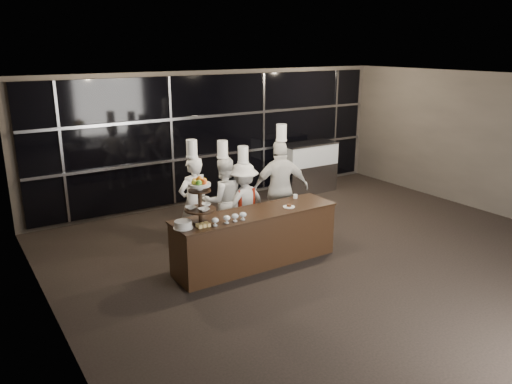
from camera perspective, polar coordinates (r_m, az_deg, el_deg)
room at (r=7.74m, az=13.64°, el=0.74°), size 10.00×10.00×10.00m
window_wall at (r=11.61m, az=-4.19°, el=6.33°), size 8.60×0.10×2.80m
buffet_counter at (r=8.30m, az=-0.04°, el=-5.24°), size 2.84×0.74×0.92m
display_stand at (r=7.55m, az=-6.45°, el=-0.56°), size 0.48×0.48×0.74m
compotes at (r=7.65m, az=-2.98°, el=-2.92°), size 0.60×0.11×0.12m
layer_cake at (r=7.50m, az=-8.34°, el=-3.71°), size 0.30×0.30×0.11m
pastry_squares at (r=7.52m, az=-6.05°, el=-3.78°), size 0.19×0.13×0.05m
small_plate at (r=8.39m, az=3.78°, el=-1.64°), size 0.20×0.20×0.05m
chef_cup at (r=8.88m, az=4.51°, el=-0.50°), size 0.08×0.08×0.07m
display_case at (r=12.41m, az=5.97°, el=3.10°), size 1.42×0.62×1.24m
chef_a at (r=8.95m, az=-7.13°, el=-1.04°), size 0.67×0.51×1.97m
chef_b at (r=9.13m, az=-3.74°, el=-0.88°), size 0.88×0.74×1.91m
chef_c at (r=9.18m, az=-1.45°, el=-1.12°), size 1.05×0.71×1.80m
chef_d at (r=9.42m, az=2.83°, el=0.45°), size 1.17×0.78×2.15m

